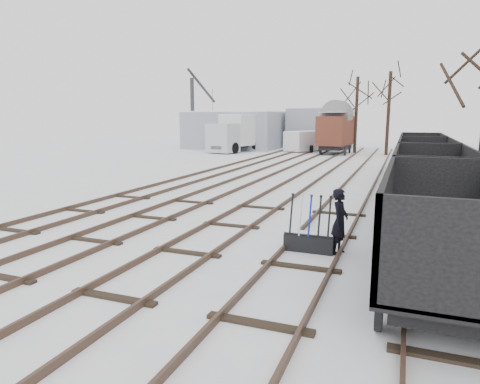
# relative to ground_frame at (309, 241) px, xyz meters

# --- Properties ---
(ground) EXTENTS (120.00, 120.00, 0.00)m
(ground) POSITION_rel_ground_frame_xyz_m (-2.91, -1.35, -0.28)
(ground) COLOR white
(ground) RESTS_ON ground
(tracks) EXTENTS (13.90, 52.00, 0.16)m
(tracks) POSITION_rel_ground_frame_xyz_m (-2.91, 12.32, -0.21)
(tracks) COLOR black
(tracks) RESTS_ON ground
(shed_left) EXTENTS (10.00, 8.00, 4.10)m
(shed_left) POSITION_rel_ground_frame_xyz_m (-15.91, 34.65, 1.76)
(shed_left) COLOR #969DA9
(shed_left) RESTS_ON ground
(shed_right) EXTENTS (7.00, 6.00, 4.50)m
(shed_right) POSITION_rel_ground_frame_xyz_m (-6.91, 38.65, 1.96)
(shed_right) COLOR #969DA9
(shed_right) RESTS_ON ground
(ground_frame) EXTENTS (1.30, 0.43, 1.49)m
(ground_frame) POSITION_rel_ground_frame_xyz_m (0.00, 0.00, 0.00)
(ground_frame) COLOR black
(ground_frame) RESTS_ON ground
(worker) EXTENTS (0.49, 0.67, 1.70)m
(worker) POSITION_rel_ground_frame_xyz_m (0.75, 0.10, 0.57)
(worker) COLOR black
(worker) RESTS_ON ground
(freight_wagon_a) EXTENTS (2.42, 6.06, 2.47)m
(freight_wagon_a) POSITION_rel_ground_frame_xyz_m (3.09, -1.82, 0.66)
(freight_wagon_a) COLOR black
(freight_wagon_a) RESTS_ON ground
(freight_wagon_b) EXTENTS (2.42, 6.06, 2.47)m
(freight_wagon_b) POSITION_rel_ground_frame_xyz_m (3.09, 4.58, 0.66)
(freight_wagon_b) COLOR black
(freight_wagon_b) RESTS_ON ground
(freight_wagon_c) EXTENTS (2.42, 6.06, 2.47)m
(freight_wagon_c) POSITION_rel_ground_frame_xyz_m (3.09, 10.98, 0.66)
(freight_wagon_c) COLOR black
(freight_wagon_c) RESTS_ON ground
(freight_wagon_d) EXTENTS (2.42, 6.06, 2.47)m
(freight_wagon_d) POSITION_rel_ground_frame_xyz_m (3.09, 17.38, 0.66)
(freight_wagon_d) COLOR black
(freight_wagon_d) RESTS_ON ground
(box_van_wagon) EXTENTS (3.29, 5.41, 3.92)m
(box_van_wagon) POSITION_rel_ground_frame_xyz_m (-4.08, 30.72, 2.00)
(box_van_wagon) COLOR black
(box_van_wagon) RESTS_ON ground
(lorry) EXTENTS (3.94, 8.60, 3.75)m
(lorry) POSITION_rel_ground_frame_xyz_m (-13.64, 30.19, 1.65)
(lorry) COLOR black
(lorry) RESTS_ON ground
(panel_van) EXTENTS (3.76, 5.10, 2.06)m
(panel_van) POSITION_rel_ground_frame_xyz_m (-7.46, 32.71, 0.79)
(panel_van) COLOR silver
(panel_van) RESTS_ON ground
(crane) EXTENTS (2.03, 5.15, 8.66)m
(crane) POSITION_rel_ground_frame_xyz_m (-19.91, 32.03, 1.99)
(crane) COLOR #2C2C31
(crane) RESTS_ON ground
(tree_far_left) EXTENTS (0.30, 0.30, 7.29)m
(tree_far_left) POSITION_rel_ground_frame_xyz_m (-2.51, 32.71, 3.36)
(tree_far_left) COLOR black
(tree_far_left) RESTS_ON ground
(tree_far_right) EXTENTS (0.30, 0.30, 7.54)m
(tree_far_right) POSITION_rel_ground_frame_xyz_m (0.51, 31.12, 3.48)
(tree_far_right) COLOR black
(tree_far_right) RESTS_ON ground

